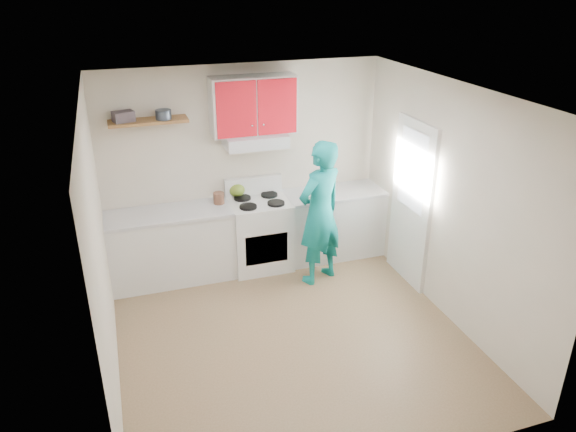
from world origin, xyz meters
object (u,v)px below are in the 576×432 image
object	(u,v)px
tin	(163,115)
kettle	(237,190)
crock	(219,199)
person	(320,213)
stove	(260,234)

from	to	relation	value
tin	kettle	xyz separation A→B (m)	(0.85, 0.13, -1.08)
tin	crock	distance (m)	1.25
crock	person	world-z (taller)	person
stove	crock	xyz separation A→B (m)	(-0.49, 0.10, 0.52)
stove	kettle	size ratio (longest dim) A/B	4.34
stove	tin	xyz separation A→B (m)	(-1.08, 0.14, 1.63)
stove	person	xyz separation A→B (m)	(0.61, -0.57, 0.45)
tin	stove	bearing A→B (deg)	-7.17
crock	person	distance (m)	1.29
tin	kettle	world-z (taller)	tin
kettle	stove	bearing A→B (deg)	-44.17
tin	person	xyz separation A→B (m)	(1.69, -0.70, -1.18)
tin	crock	xyz separation A→B (m)	(0.58, -0.04, -1.11)
crock	person	bearing A→B (deg)	-31.20
tin	crock	bearing A→B (deg)	-3.55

